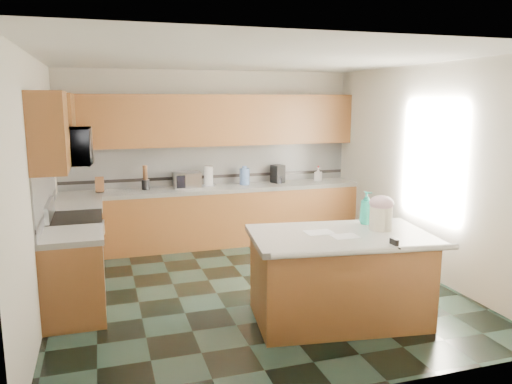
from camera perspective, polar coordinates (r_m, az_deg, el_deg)
name	(u,v)px	position (r m, az deg, el deg)	size (l,w,h in m)	color
floor	(253,289)	(6.13, -0.36, -11.00)	(4.60, 4.60, 0.00)	black
ceiling	(253,58)	(5.73, -0.40, 15.04)	(4.60, 4.60, 0.00)	white
wall_back	(210,157)	(8.00, -5.27, 4.00)	(4.60, 0.04, 2.70)	silver
wall_front	(347,226)	(3.66, 10.35, -3.80)	(4.60, 0.04, 2.70)	silver
wall_left	(36,189)	(5.57, -23.86, 0.33)	(0.04, 4.60, 2.70)	silver
wall_right	(424,170)	(6.82, 18.62, 2.38)	(0.04, 4.60, 2.70)	silver
back_base_cab	(215,218)	(7.85, -4.66, -2.93)	(4.60, 0.60, 0.86)	#4C2E12
back_countertop	(215,189)	(7.76, -4.71, 0.37)	(4.60, 0.64, 0.06)	white
back_upper_cab	(212,120)	(7.78, -5.05, 8.18)	(4.60, 0.33, 0.78)	#4C2E12
back_backsplash	(211,164)	(7.99, -5.21, 3.15)	(4.60, 0.02, 0.63)	silver
back_accent_band	(211,177)	(8.01, -5.18, 1.77)	(4.60, 0.01, 0.05)	black
left_base_cab_rear	(79,240)	(6.99, -19.57, -5.19)	(0.60, 0.82, 0.86)	#4C2E12
left_counter_rear	(77,206)	(6.89, -19.81, -1.50)	(0.64, 0.82, 0.06)	white
left_base_cab_front	(74,279)	(5.53, -20.09, -9.33)	(0.60, 0.72, 0.86)	#4C2E12
left_counter_front	(71,236)	(5.40, -20.39, -4.72)	(0.64, 0.72, 0.06)	white
left_backsplash	(45,191)	(6.12, -22.94, 0.14)	(0.02, 2.30, 0.63)	silver
left_accent_band	(47,207)	(6.15, -22.76, -1.64)	(0.01, 2.30, 0.05)	black
left_upper_cab_rear	(61,124)	(6.90, -21.43, 7.22)	(0.33, 1.09, 0.78)	#4C2E12
left_upper_cab_front	(49,132)	(5.24, -22.60, 6.36)	(0.33, 0.72, 0.78)	#4C2E12
range_body	(77,257)	(6.23, -19.81, -7.00)	(0.60, 0.76, 0.88)	#B7B7BC
range_oven_door	(103,258)	(6.23, -17.11, -7.22)	(0.02, 0.68, 0.55)	black
range_cooktop	(74,219)	(6.11, -20.08, -2.88)	(0.62, 0.78, 0.04)	black
range_handle	(104,227)	(6.13, -17.02, -3.81)	(0.02, 0.02, 0.66)	#B7B7BC
range_backguard	(49,210)	(6.11, -22.58, -1.91)	(0.06, 0.76, 0.18)	#B7B7BC
microwave	(69,146)	(5.99, -20.57, 4.90)	(0.73, 0.50, 0.41)	#B7B7BC
island_base	(339,280)	(5.26, 9.45, -9.86)	(1.69, 0.96, 0.86)	#4C2E12
island_top	(340,236)	(5.12, 9.60, -5.02)	(1.79, 1.06, 0.06)	white
island_bullnose	(367,251)	(4.67, 12.57, -6.63)	(0.06, 0.06, 1.79)	white
treat_jar	(381,218)	(5.32, 14.07, -2.90)	(0.23, 0.23, 0.24)	#F6EBCE
treat_jar_lid	(381,203)	(5.29, 14.15, -1.22)	(0.25, 0.25, 0.16)	beige
treat_jar_knob	(382,198)	(5.28, 14.17, -0.66)	(0.03, 0.03, 0.08)	tan
treat_jar_knob_end_l	(378,198)	(5.26, 13.78, -0.69)	(0.04, 0.04, 0.04)	tan
treat_jar_knob_end_r	(385,198)	(5.30, 14.56, -0.64)	(0.04, 0.04, 0.04)	tan
soap_bottle_island	(366,208)	(5.51, 12.48, -1.78)	(0.14, 0.14, 0.36)	#21B39D
paper_sheet_a	(345,236)	(5.01, 10.14, -5.00)	(0.26, 0.20, 0.00)	white
paper_sheet_b	(319,232)	(5.12, 7.22, -4.58)	(0.28, 0.21, 0.00)	white
clamp_body	(394,244)	(4.82, 15.50, -5.72)	(0.03, 0.11, 0.10)	black
clamp_handle	(398,248)	(4.78, 15.91, -6.15)	(0.02, 0.02, 0.07)	black
knife_block	(100,185)	(7.60, -17.43, 0.79)	(0.12, 0.10, 0.22)	#472814
utensil_crock	(146,185)	(7.66, -12.51, 0.82)	(0.12, 0.12, 0.15)	black
utensil_bundle	(145,173)	(7.64, -12.56, 2.18)	(0.07, 0.07, 0.22)	#472814
toaster_oven	(187,180)	(7.70, -7.88, 1.35)	(0.40, 0.28, 0.23)	#B7B7BC
toaster_oven_door	(189,181)	(7.58, -7.71, 1.20)	(0.36, 0.01, 0.19)	black
paper_towel	(209,176)	(7.81, -5.43, 1.79)	(0.14, 0.14, 0.31)	white
paper_towel_base	(209,186)	(7.83, -5.41, 0.74)	(0.20, 0.20, 0.01)	#B7B7BC
water_jug	(245,177)	(7.91, -1.32, 1.78)	(0.16, 0.16, 0.26)	#5C7EBF
water_jug_neck	(245,167)	(7.89, -1.32, 2.85)	(0.07, 0.07, 0.04)	#5C7EBF
coffee_maker	(278,174)	(8.10, 2.50, 2.08)	(0.17, 0.19, 0.29)	black
coffee_carafe	(279,179)	(8.08, 2.60, 1.44)	(0.12, 0.12, 0.12)	black
soap_bottle_back	(318,174)	(8.34, 7.12, 2.02)	(0.10, 0.10, 0.22)	white
soap_back_cap	(318,167)	(8.33, 7.13, 2.89)	(0.02, 0.02, 0.03)	red
window_light_proxy	(432,160)	(6.62, 19.49, 3.42)	(0.02, 1.40, 1.10)	white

